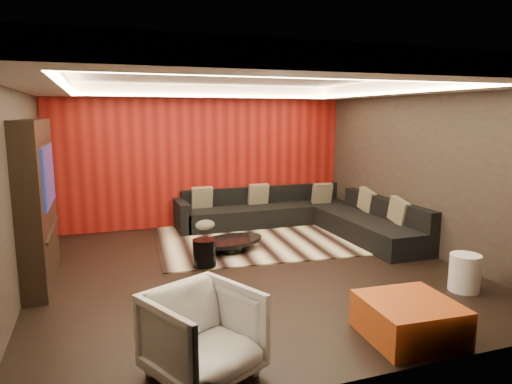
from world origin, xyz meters
name	(u,v)px	position (x,y,z in m)	size (l,w,h in m)	color
floor	(250,270)	(0.00, 0.00, -0.01)	(6.00, 6.00, 0.02)	black
ceiling	(250,74)	(0.00, 0.00, 2.81)	(6.00, 6.00, 0.02)	silver
wall_back	(203,157)	(0.00, 3.01, 1.40)	(6.00, 0.02, 2.80)	black
wall_left	(15,187)	(-3.01, 0.00, 1.40)	(0.02, 6.00, 2.80)	black
wall_right	(424,168)	(3.01, 0.00, 1.40)	(0.02, 6.00, 2.80)	black
red_feature_wall	(203,157)	(0.00, 2.97, 1.40)	(5.98, 0.05, 2.78)	#6B0C0A
soffit_back	(205,92)	(0.00, 2.70, 2.69)	(6.00, 0.60, 0.22)	silver
soffit_front	(354,63)	(0.00, -2.70, 2.69)	(6.00, 0.60, 0.22)	silver
soffit_left	(34,78)	(-2.70, 0.00, 2.69)	(0.60, 4.80, 0.22)	silver
soffit_right	(412,87)	(2.70, 0.00, 2.69)	(0.60, 4.80, 0.22)	silver
cove_back	(210,96)	(0.00, 2.36, 2.60)	(4.80, 0.08, 0.04)	#FFD899
cove_front	(333,77)	(0.00, -2.36, 2.60)	(4.80, 0.08, 0.04)	#FFD899
cove_left	(66,86)	(-2.36, 0.00, 2.60)	(0.08, 4.80, 0.04)	#FFD899
cove_right	(394,92)	(2.36, 0.00, 2.60)	(0.08, 4.80, 0.04)	#FFD899
tv_surround	(37,201)	(-2.85, 0.60, 1.10)	(0.30, 2.00, 2.20)	black
tv_screen	(48,175)	(-2.69, 0.60, 1.45)	(0.04, 1.30, 0.80)	black
tv_shelf	(52,229)	(-2.69, 0.60, 0.70)	(0.04, 1.60, 0.04)	black
rug	(267,237)	(0.86, 1.57, 0.01)	(4.00, 3.00, 0.02)	beige
coffee_table	(230,245)	(-0.04, 0.92, 0.12)	(1.20, 1.20, 0.20)	black
drum_stool	(204,253)	(-0.62, 0.32, 0.23)	(0.35, 0.35, 0.41)	black
striped_pouf	(202,222)	(-0.19, 2.38, 0.20)	(0.67, 0.67, 0.37)	beige
white_side_table	(465,273)	(2.36, -1.69, 0.24)	(0.39, 0.39, 0.48)	silver
orange_ottoman	(409,319)	(0.87, -2.50, 0.20)	(0.89, 0.89, 0.39)	#A14514
armchair	(203,335)	(-1.28, -2.50, 0.39)	(0.84, 0.86, 0.78)	silver
sectional_sofa	(303,217)	(1.73, 1.86, 0.26)	(3.65, 3.50, 0.75)	black
throw_pillows	(306,199)	(1.81, 1.90, 0.62)	(3.21, 2.76, 0.50)	#C0B28C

